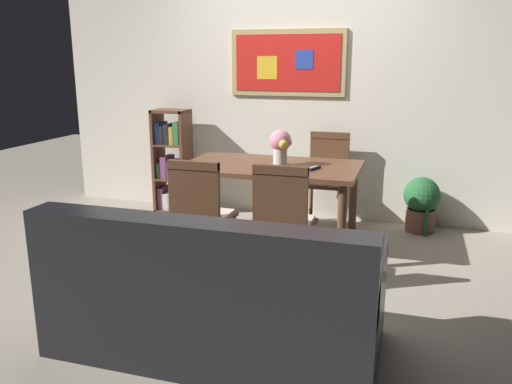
{
  "coord_description": "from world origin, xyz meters",
  "views": [
    {
      "loc": [
        1.15,
        -3.69,
        1.6
      ],
      "look_at": [
        0.06,
        -0.14,
        0.65
      ],
      "focal_mm": 36.57,
      "sensor_mm": 36.0,
      "label": 1
    }
  ],
  "objects_px": {
    "dining_table": "(271,176)",
    "tv_remote": "(314,168)",
    "bookshelf": "(172,163)",
    "dining_chair_near_left": "(200,209)",
    "dining_chair_near_right": "(283,215)",
    "potted_ivy": "(421,203)",
    "flower_vase": "(280,144)",
    "dining_chair_far_right": "(327,172)",
    "leather_couch": "(213,299)"
  },
  "relations": [
    {
      "from": "dining_table",
      "to": "potted_ivy",
      "type": "bearing_deg",
      "value": 33.39
    },
    {
      "from": "tv_remote",
      "to": "flower_vase",
      "type": "bearing_deg",
      "value": 164.78
    },
    {
      "from": "dining_chair_near_right",
      "to": "tv_remote",
      "type": "distance_m",
      "value": 0.71
    },
    {
      "from": "dining_table",
      "to": "bookshelf",
      "type": "distance_m",
      "value": 1.51
    },
    {
      "from": "dining_chair_far_right",
      "to": "tv_remote",
      "type": "distance_m",
      "value": 0.88
    },
    {
      "from": "dining_table",
      "to": "dining_chair_far_right",
      "type": "height_order",
      "value": "dining_chair_far_right"
    },
    {
      "from": "dining_chair_near_left",
      "to": "leather_couch",
      "type": "height_order",
      "value": "dining_chair_near_left"
    },
    {
      "from": "flower_vase",
      "to": "dining_table",
      "type": "bearing_deg",
      "value": 169.97
    },
    {
      "from": "dining_chair_near_left",
      "to": "potted_ivy",
      "type": "relative_size",
      "value": 1.63
    },
    {
      "from": "potted_ivy",
      "to": "bookshelf",
      "type": "bearing_deg",
      "value": -178.61
    },
    {
      "from": "dining_chair_near_right",
      "to": "potted_ivy",
      "type": "distance_m",
      "value": 1.87
    },
    {
      "from": "potted_ivy",
      "to": "flower_vase",
      "type": "xyz_separation_m",
      "value": [
        -1.17,
        -0.84,
        0.63
      ]
    },
    {
      "from": "dining_chair_near_left",
      "to": "flower_vase",
      "type": "relative_size",
      "value": 3.03
    },
    {
      "from": "dining_chair_far_right",
      "to": "potted_ivy",
      "type": "distance_m",
      "value": 0.93
    },
    {
      "from": "flower_vase",
      "to": "tv_remote",
      "type": "height_order",
      "value": "flower_vase"
    },
    {
      "from": "dining_chair_far_right",
      "to": "dining_chair_near_left",
      "type": "distance_m",
      "value": 1.69
    },
    {
      "from": "dining_chair_near_right",
      "to": "dining_chair_far_right",
      "type": "bearing_deg",
      "value": 88.01
    },
    {
      "from": "dining_table",
      "to": "flower_vase",
      "type": "xyz_separation_m",
      "value": [
        0.08,
        -0.02,
        0.28
      ]
    },
    {
      "from": "dining_chair_near_left",
      "to": "dining_chair_near_right",
      "type": "height_order",
      "value": "same"
    },
    {
      "from": "dining_table",
      "to": "tv_remote",
      "type": "xyz_separation_m",
      "value": [
        0.38,
        -0.1,
        0.11
      ]
    },
    {
      "from": "bookshelf",
      "to": "dining_chair_near_right",
      "type": "bearing_deg",
      "value": -43.61
    },
    {
      "from": "tv_remote",
      "to": "dining_chair_near_left",
      "type": "bearing_deg",
      "value": -134.87
    },
    {
      "from": "flower_vase",
      "to": "tv_remote",
      "type": "distance_m",
      "value": 0.35
    },
    {
      "from": "bookshelf",
      "to": "tv_remote",
      "type": "height_order",
      "value": "bookshelf"
    },
    {
      "from": "bookshelf",
      "to": "leather_couch",
      "type": "bearing_deg",
      "value": -59.67
    },
    {
      "from": "flower_vase",
      "to": "tv_remote",
      "type": "bearing_deg",
      "value": -15.22
    },
    {
      "from": "dining_chair_far_right",
      "to": "dining_chair_near_left",
      "type": "bearing_deg",
      "value": -113.43
    },
    {
      "from": "dining_chair_far_right",
      "to": "dining_chair_near_right",
      "type": "xyz_separation_m",
      "value": [
        -0.05,
        -1.53,
        0.0
      ]
    },
    {
      "from": "tv_remote",
      "to": "dining_chair_near_right",
      "type": "bearing_deg",
      "value": -96.51
    },
    {
      "from": "flower_vase",
      "to": "dining_chair_near_right",
      "type": "bearing_deg",
      "value": -73.68
    },
    {
      "from": "dining_chair_near_right",
      "to": "potted_ivy",
      "type": "bearing_deg",
      "value": 59.39
    },
    {
      "from": "dining_chair_near_left",
      "to": "tv_remote",
      "type": "relative_size",
      "value": 5.63
    },
    {
      "from": "dining_chair_near_right",
      "to": "bookshelf",
      "type": "height_order",
      "value": "bookshelf"
    },
    {
      "from": "dining_table",
      "to": "tv_remote",
      "type": "distance_m",
      "value": 0.41
    },
    {
      "from": "dining_chair_far_right",
      "to": "tv_remote",
      "type": "bearing_deg",
      "value": -88.39
    },
    {
      "from": "dining_chair_far_right",
      "to": "tv_remote",
      "type": "xyz_separation_m",
      "value": [
        0.02,
        -0.85,
        0.21
      ]
    },
    {
      "from": "flower_vase",
      "to": "bookshelf",
      "type": "bearing_deg",
      "value": 150.76
    },
    {
      "from": "dining_chair_near_left",
      "to": "potted_ivy",
      "type": "distance_m",
      "value": 2.27
    },
    {
      "from": "dining_chair_far_right",
      "to": "dining_chair_near_right",
      "type": "relative_size",
      "value": 1.0
    },
    {
      "from": "dining_table",
      "to": "flower_vase",
      "type": "distance_m",
      "value": 0.29
    },
    {
      "from": "dining_table",
      "to": "leather_couch",
      "type": "bearing_deg",
      "value": -85.21
    },
    {
      "from": "flower_vase",
      "to": "leather_couch",
      "type": "bearing_deg",
      "value": -88.02
    },
    {
      "from": "dining_chair_near_left",
      "to": "dining_chair_near_right",
      "type": "relative_size",
      "value": 1.0
    },
    {
      "from": "dining_chair_far_right",
      "to": "potted_ivy",
      "type": "bearing_deg",
      "value": 4.29
    },
    {
      "from": "dining_chair_near_left",
      "to": "bookshelf",
      "type": "bearing_deg",
      "value": 122.39
    },
    {
      "from": "flower_vase",
      "to": "dining_chair_far_right",
      "type": "bearing_deg",
      "value": 70.43
    },
    {
      "from": "dining_table",
      "to": "dining_chair_near_right",
      "type": "distance_m",
      "value": 0.84
    },
    {
      "from": "leather_couch",
      "to": "bookshelf",
      "type": "xyz_separation_m",
      "value": [
        -1.45,
        2.47,
        0.22
      ]
    },
    {
      "from": "leather_couch",
      "to": "flower_vase",
      "type": "distance_m",
      "value": 1.8
    },
    {
      "from": "potted_ivy",
      "to": "tv_remote",
      "type": "distance_m",
      "value": 1.35
    }
  ]
}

